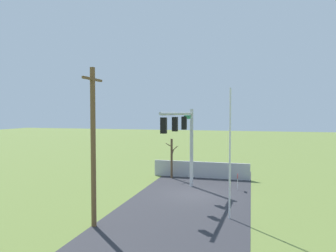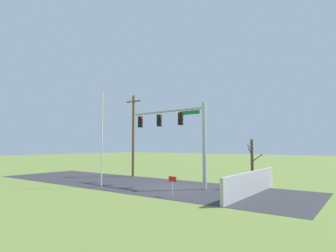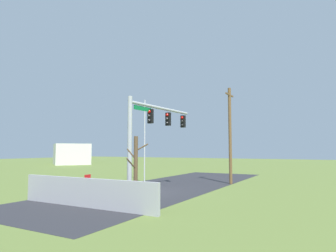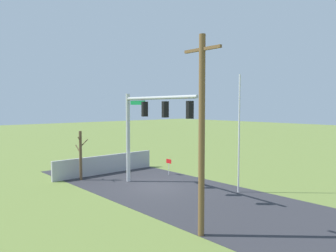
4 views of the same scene
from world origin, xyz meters
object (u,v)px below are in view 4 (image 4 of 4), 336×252
signal_mast (146,120)px  open_sign (169,163)px  flagpole (239,134)px  bare_tree (81,155)px  utility_pole (202,133)px

signal_mast → open_sign: bearing=-62.5°
flagpole → open_sign: size_ratio=5.96×
bare_tree → open_sign: size_ratio=2.91×
utility_pole → open_sign: (9.69, -6.88, -3.36)m
flagpole → utility_pole: bearing=114.3°
bare_tree → flagpole: bearing=-148.8°
signal_mast → flagpole: (-4.69, -3.61, -0.80)m
flagpole → bare_tree: size_ratio=2.05×
utility_pole → bare_tree: 12.83m
utility_pole → open_sign: size_ratio=6.73×
flagpole → open_sign: 7.20m
signal_mast → bare_tree: size_ratio=2.03×
signal_mast → bare_tree: (4.85, 2.15, -2.61)m
flagpole → signal_mast: bearing=37.6°
utility_pole → bare_tree: bearing=-4.3°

